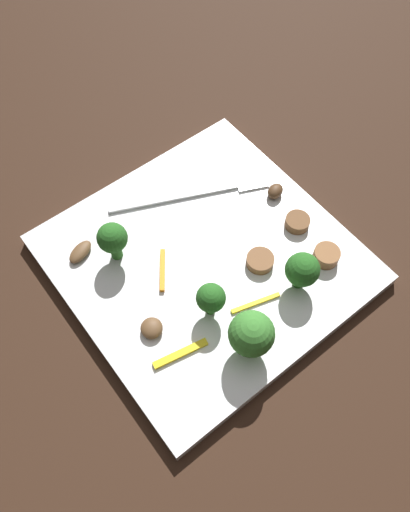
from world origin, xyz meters
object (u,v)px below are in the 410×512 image
sausage_slice_2 (326,256)px  pepper_strip_1 (256,303)px  fork (202,193)px  sausage_slice_0 (260,261)px  mushroom_0 (275,191)px  mushroom_2 (80,252)px  pepper_strip_2 (180,354)px  sausage_slice_1 (297,222)px  broccoli_floret_1 (302,270)px  broccoli_floret_3 (251,334)px  broccoli_floret_0 (211,298)px  plate (205,260)px  pepper_strip_0 (162,270)px  mushroom_1 (152,328)px  broccoli_floret_2 (113,239)px

sausage_slice_2 → pepper_strip_1: size_ratio=0.52×
fork → sausage_slice_0: size_ratio=5.98×
sausage_slice_2 → mushroom_0: (0.01, 0.09, -0.00)m
mushroom_2 → pepper_strip_2: (0.02, -0.15, -0.00)m
pepper_strip_1 → pepper_strip_2: 0.09m
sausage_slice_1 → mushroom_0: (0.01, 0.04, 0.00)m
broccoli_floret_1 → broccoli_floret_3: broccoli_floret_3 is taller
broccoli_floret_1 → broccoli_floret_0: bearing=160.6°
sausage_slice_0 → pepper_strip_2: size_ratio=0.52×
plate → mushroom_2: mushroom_2 is taller
broccoli_floret_3 → pepper_strip_2: 0.07m
broccoli_floret_1 → mushroom_2: bearing=133.2°
sausage_slice_0 → pepper_strip_0: 0.10m
broccoli_floret_0 → mushroom_1: 0.06m
fork → broccoli_floret_3: size_ratio=3.07×
sausage_slice_1 → broccoli_floret_3: bearing=-150.8°
broccoli_floret_1 → pepper_strip_0: (-0.10, 0.09, -0.03)m
plate → broccoli_floret_1: (0.05, -0.08, 0.04)m
broccoli_floret_1 → pepper_strip_0: broccoli_floret_1 is taller
sausage_slice_0 → mushroom_0: size_ratio=1.38×
broccoli_floret_0 → pepper_strip_0: size_ratio=0.91×
mushroom_0 → mushroom_2: size_ratio=0.68×
pepper_strip_2 → pepper_strip_1: bearing=-2.5°
sausage_slice_2 → mushroom_0: size_ratio=1.30×
fork → sausage_slice_0: (-0.01, -0.11, 0.00)m
mushroom_1 → pepper_strip_1: 0.10m
plate → mushroom_2: 0.13m
sausage_slice_0 → pepper_strip_0: bearing=147.4°
broccoli_floret_2 → pepper_strip_0: bearing=-59.5°
fork → broccoli_floret_2: size_ratio=3.43×
mushroom_1 → mushroom_2: bearing=94.8°
pepper_strip_0 → pepper_strip_2: bearing=-114.9°
broccoli_floret_3 → mushroom_1: 0.10m
broccoli_floret_0 → broccoli_floret_1: size_ratio=0.93×
pepper_strip_0 → broccoli_floret_2: bearing=120.5°
broccoli_floret_1 → broccoli_floret_3: 0.08m
sausage_slice_0 → pepper_strip_2: (-0.12, -0.03, -0.00)m
plate → mushroom_1: mushroom_1 is taller
mushroom_0 → pepper_strip_0: size_ratio=0.44×
broccoli_floret_3 → sausage_slice_2: 0.13m
mushroom_2 → pepper_strip_2: size_ratio=0.55×
fork → sausage_slice_1: 0.11m
plate → broccoli_floret_0: size_ratio=6.50×
broccoli_floret_2 → mushroom_2: broccoli_floret_2 is taller
pepper_strip_1 → broccoli_floret_2: bearing=120.6°
sausage_slice_2 → pepper_strip_0: size_ratio=0.57×
broccoli_floret_0 → mushroom_2: size_ratio=1.43×
broccoli_floret_0 → broccoli_floret_3: 0.05m
broccoli_floret_0 → sausage_slice_0: 0.08m
mushroom_2 → pepper_strip_1: bearing=-55.6°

